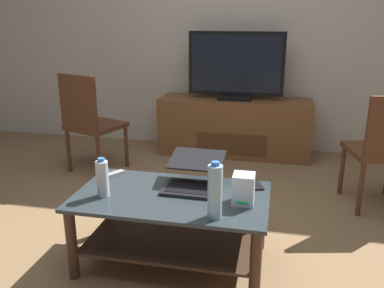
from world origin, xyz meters
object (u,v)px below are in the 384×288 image
Objects in this scene: cell_phone at (255,185)px; tv_remote at (113,174)px; coffee_table at (172,217)px; router_box at (243,189)px; water_bottle_far at (102,178)px; media_cabinet at (234,127)px; side_chair at (89,120)px; laptop at (194,176)px; water_bottle_near at (215,191)px; television at (236,67)px.

tv_remote reaches higher than cell_phone.
coffee_table is 7.86× the size of cell_phone.
router_box is 0.78m from water_bottle_far.
cell_phone is at bearing -79.82° from media_cabinet.
laptop is at bearing -42.73° from side_chair.
media_cabinet is 1.91m from cell_phone.
tv_remote is at bearing 150.07° from water_bottle_near.
television is (0.00, -0.02, 0.62)m from media_cabinet.
laptop is 0.37m from cell_phone.
tv_remote is at bearing -106.69° from television.
router_box is 0.24m from water_bottle_near.
laptop reaches higher than coffee_table.
television is 5.73× the size of router_box.
router_box is 0.56× the size of water_bottle_near.
television reaches higher than coffee_table.
side_chair reaches higher than cell_phone.
tv_remote is (0.68, -1.07, -0.06)m from side_chair.
water_bottle_near is 1.86× the size of tv_remote.
television is 2.16m from router_box.
laptop is 2.38× the size of router_box.
water_bottle_near is 1.31× the size of water_bottle_far.
water_bottle_near is at bearing -86.06° from media_cabinet.
coffee_table is 0.53m from cell_phone.
side_chair reaches higher than router_box.
router_box reaches higher than tv_remote.
tv_remote is (-0.56, -1.88, -0.47)m from television.
television is 1.97m from laptop.
tv_remote is (-0.72, 0.42, -0.13)m from water_bottle_near.
water_bottle_near is 0.67m from water_bottle_far.
cell_phone is at bearing 12.29° from laptop.
coffee_table is 1.71m from side_chair.
router_box is at bearing 5.29° from water_bottle_far.
coffee_table is 0.27m from laptop.
television is 1.04× the size of side_chair.
side_chair reaches higher than water_bottle_far.
water_bottle_far is at bearing -61.44° from side_chair.
router_box is at bearing -29.14° from laptop.
media_cabinet is 9.78× the size of tv_remote.
coffee_table is 1.14× the size of television.
tv_remote reaches higher than coffee_table.
laptop is at bearing -90.73° from media_cabinet.
water_bottle_near is at bearing -132.01° from cell_phone.
cell_phone is (0.46, 0.23, 0.14)m from coffee_table.
television reaches higher than cell_phone.
media_cabinet is at bearing 79.86° from cell_phone.
side_chair reaches higher than tv_remote.
router_box is 0.27m from cell_phone.
television is 6.01× the size of tv_remote.
coffee_table is at bearing 14.58° from water_bottle_far.
water_bottle_far is (-0.47, -0.24, 0.04)m from laptop.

